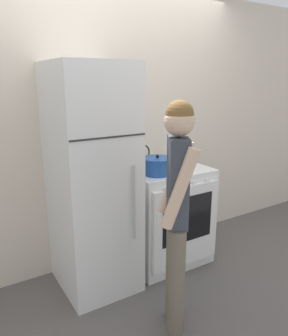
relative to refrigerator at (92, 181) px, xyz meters
The scene contains 8 objects.
ground_plane 1.08m from the refrigerator, 38.15° to the left, with size 14.00×14.00×0.00m, color #5B5654.
wall_back 0.67m from the refrigerator, 40.52° to the left, with size 10.00×0.06×2.55m.
refrigerator is the anchor object (origin of this frame).
stove_range 0.86m from the refrigerator, ahead, with size 0.76×0.69×0.93m.
dutch_oven_pot 0.58m from the refrigerator, 11.14° to the right, with size 0.31×0.27×0.17m.
tea_kettle 0.60m from the refrigerator, 14.32° to the left, with size 0.25×0.20×0.22m.
utensil_jar 0.94m from the refrigerator, ahead, with size 0.10×0.10×0.24m.
person 0.83m from the refrigerator, 71.38° to the right, with size 0.37×0.40×1.61m.
Camera 1 is at (-1.41, -2.72, 1.73)m, focal length 35.00 mm.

